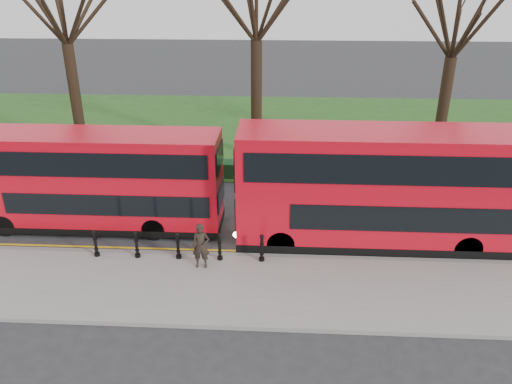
# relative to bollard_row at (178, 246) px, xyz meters

# --- Properties ---
(ground) EXTENTS (120.00, 120.00, 0.00)m
(ground) POSITION_rel_bollard_row_xyz_m (0.20, 1.35, -0.65)
(ground) COLOR #28282B
(ground) RESTS_ON ground
(pavement) EXTENTS (60.00, 4.00, 0.15)m
(pavement) POSITION_rel_bollard_row_xyz_m (0.20, -1.65, -0.57)
(pavement) COLOR gray
(pavement) RESTS_ON ground
(kerb) EXTENTS (60.00, 0.25, 0.16)m
(kerb) POSITION_rel_bollard_row_xyz_m (0.20, 0.35, -0.57)
(kerb) COLOR slate
(kerb) RESTS_ON ground
(grass_verge) EXTENTS (60.00, 18.00, 0.06)m
(grass_verge) POSITION_rel_bollard_row_xyz_m (0.20, 16.35, -0.62)
(grass_verge) COLOR #1E4818
(grass_verge) RESTS_ON ground
(hedge) EXTENTS (60.00, 0.90, 0.80)m
(hedge) POSITION_rel_bollard_row_xyz_m (0.20, 8.15, -0.25)
(hedge) COLOR black
(hedge) RESTS_ON ground
(yellow_line_outer) EXTENTS (60.00, 0.10, 0.01)m
(yellow_line_outer) POSITION_rel_bollard_row_xyz_m (0.20, 0.65, -0.64)
(yellow_line_outer) COLOR yellow
(yellow_line_outer) RESTS_ON ground
(yellow_line_inner) EXTENTS (60.00, 0.10, 0.01)m
(yellow_line_inner) POSITION_rel_bollard_row_xyz_m (0.20, 0.85, -0.64)
(yellow_line_inner) COLOR yellow
(yellow_line_inner) RESTS_ON ground
(tree_left) EXTENTS (7.08, 7.08, 11.06)m
(tree_left) POSITION_rel_bollard_row_xyz_m (-7.80, 11.35, 7.39)
(tree_left) COLOR black
(tree_left) RESTS_ON ground
(tree_right) EXTENTS (6.47, 6.47, 10.11)m
(tree_right) POSITION_rel_bollard_row_xyz_m (12.20, 11.35, 6.69)
(tree_right) COLOR black
(tree_right) RESTS_ON ground
(bollard_row) EXTENTS (6.15, 0.15, 1.00)m
(bollard_row) POSITION_rel_bollard_row_xyz_m (0.00, 0.00, 0.00)
(bollard_row) COLOR black
(bollard_row) RESTS_ON pavement
(bus_lead) EXTENTS (9.98, 2.29, 3.97)m
(bus_lead) POSITION_rel_bollard_row_xyz_m (-3.72, 2.56, 1.35)
(bus_lead) COLOR red
(bus_lead) RESTS_ON ground
(bus_rear) EXTENTS (11.26, 2.59, 4.48)m
(bus_rear) POSITION_rel_bollard_row_xyz_m (7.63, 1.77, 1.61)
(bus_rear) COLOR red
(bus_rear) RESTS_ON ground
(pedestrian) EXTENTS (0.61, 0.41, 1.65)m
(pedestrian) POSITION_rel_bollard_row_xyz_m (0.92, -0.52, 0.33)
(pedestrian) COLOR black
(pedestrian) RESTS_ON pavement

